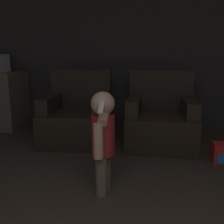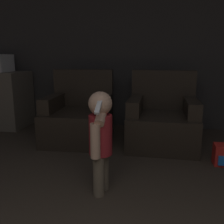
# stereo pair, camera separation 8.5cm
# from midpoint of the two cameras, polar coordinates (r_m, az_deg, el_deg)

# --- Properties ---
(wall_back) EXTENTS (8.40, 0.05, 2.60)m
(wall_back) POSITION_cam_midpoint_polar(r_m,az_deg,el_deg) (4.18, 8.60, 14.27)
(wall_back) COLOR #33302D
(wall_back) RESTS_ON ground_plane
(armchair_left) EXTENTS (0.92, 0.94, 0.98)m
(armchair_left) POSITION_cam_midpoint_polar(r_m,az_deg,el_deg) (3.55, -8.56, -1.18)
(armchair_left) COLOR black
(armchair_left) RESTS_ON ground_plane
(armchair_right) EXTENTS (0.89, 0.91, 0.98)m
(armchair_right) POSITION_cam_midpoint_polar(r_m,az_deg,el_deg) (3.41, 10.29, -1.82)
(armchair_right) COLOR black
(armchair_right) RESTS_ON ground_plane
(person_toddler) EXTENTS (0.20, 0.35, 0.89)m
(person_toddler) POSITION_cam_midpoint_polar(r_m,az_deg,el_deg) (2.09, -3.27, -5.31)
(person_toddler) COLOR brown
(person_toddler) RESTS_ON ground_plane
(toy_backpack) EXTENTS (0.20, 0.18, 0.23)m
(toy_backpack) POSITION_cam_midpoint_polar(r_m,az_deg,el_deg) (3.04, 23.14, -8.74)
(toy_backpack) COLOR red
(toy_backpack) RESTS_ON ground_plane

